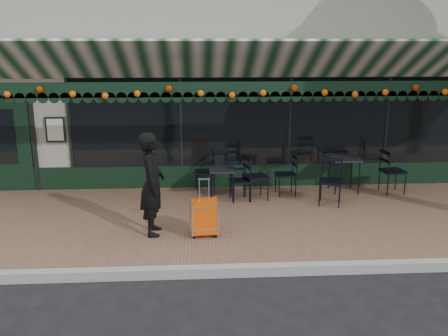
{
  "coord_description": "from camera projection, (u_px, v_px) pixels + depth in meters",
  "views": [
    {
      "loc": [
        -0.68,
        -6.34,
        3.2
      ],
      "look_at": [
        -0.2,
        1.6,
        1.19
      ],
      "focal_mm": 38.0,
      "sensor_mm": 36.0,
      "label": 1
    }
  ],
  "objects": [
    {
      "name": "ground",
      "position": [
        244.0,
        273.0,
        6.96
      ],
      "size": [
        80.0,
        80.0,
        0.0
      ],
      "primitive_type": "plane",
      "color": "black",
      "rests_on": "ground"
    },
    {
      "name": "sidewalk",
      "position": [
        233.0,
        220.0,
        8.87
      ],
      "size": [
        18.0,
        4.0,
        0.15
      ],
      "primitive_type": "cube",
      "color": "brown",
      "rests_on": "ground"
    },
    {
      "name": "curb",
      "position": [
        245.0,
        270.0,
        6.86
      ],
      "size": [
        18.0,
        0.16,
        0.15
      ],
      "primitive_type": "cube",
      "color": "#9E9E99",
      "rests_on": "ground"
    },
    {
      "name": "restaurant_building",
      "position": [
        218.0,
        81.0,
        13.98
      ],
      "size": [
        12.0,
        9.6,
        4.5
      ],
      "color": "#A3A18D",
      "rests_on": "ground"
    },
    {
      "name": "woman",
      "position": [
        152.0,
        184.0,
        7.84
      ],
      "size": [
        0.43,
        0.64,
        1.73
      ],
      "primitive_type": "imported",
      "rotation": [
        0.0,
        0.0,
        1.6
      ],
      "color": "black",
      "rests_on": "sidewalk"
    },
    {
      "name": "suitcase",
      "position": [
        204.0,
        217.0,
        7.84
      ],
      "size": [
        0.46,
        0.28,
        0.99
      ],
      "rotation": [
        0.0,
        0.0,
        0.1
      ],
      "color": "#EB4D07",
      "rests_on": "sidewalk"
    },
    {
      "name": "cafe_table_a",
      "position": [
        345.0,
        161.0,
        10.25
      ],
      "size": [
        0.61,
        0.61,
        0.75
      ],
      "color": "black",
      "rests_on": "sidewalk"
    },
    {
      "name": "cafe_table_b",
      "position": [
        222.0,
        172.0,
        9.76
      ],
      "size": [
        0.52,
        0.52,
        0.64
      ],
      "color": "black",
      "rests_on": "sidewalk"
    },
    {
      "name": "chair_a_left",
      "position": [
        286.0,
        175.0,
        10.07
      ],
      "size": [
        0.45,
        0.45,
        0.86
      ],
      "primitive_type": null,
      "rotation": [
        0.0,
        0.0,
        -1.52
      ],
      "color": "black",
      "rests_on": "sidewalk"
    },
    {
      "name": "chair_a_right",
      "position": [
        393.0,
        171.0,
        10.18
      ],
      "size": [
        0.52,
        0.52,
        0.96
      ],
      "primitive_type": null,
      "rotation": [
        0.0,
        0.0,
        1.66
      ],
      "color": "black",
      "rests_on": "sidewalk"
    },
    {
      "name": "chair_a_front",
      "position": [
        331.0,
        182.0,
        9.42
      ],
      "size": [
        0.59,
        0.59,
        0.93
      ],
      "primitive_type": null,
      "rotation": [
        0.0,
        0.0,
        -0.33
      ],
      "color": "black",
      "rests_on": "sidewalk"
    },
    {
      "name": "chair_b_left",
      "position": [
        205.0,
        172.0,
        10.27
      ],
      "size": [
        0.47,
        0.47,
        0.87
      ],
      "primitive_type": null,
      "rotation": [
        0.0,
        0.0,
        -1.49
      ],
      "color": "black",
      "rests_on": "sidewalk"
    },
    {
      "name": "chair_b_right",
      "position": [
        256.0,
        177.0,
        9.77
      ],
      "size": [
        0.57,
        0.57,
        0.93
      ],
      "primitive_type": null,
      "rotation": [
        0.0,
        0.0,
        1.83
      ],
      "color": "black",
      "rests_on": "sidewalk"
    },
    {
      "name": "chair_b_front",
      "position": [
        240.0,
        181.0,
        9.68
      ],
      "size": [
        0.47,
        0.47,
        0.82
      ],
      "primitive_type": null,
      "rotation": [
        0.0,
        0.0,
        0.16
      ],
      "color": "black",
      "rests_on": "sidewalk"
    }
  ]
}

